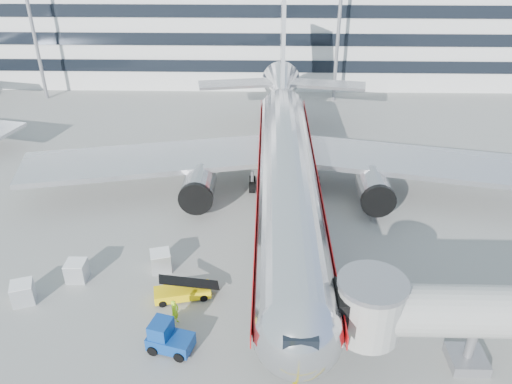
{
  "coord_description": "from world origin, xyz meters",
  "views": [
    {
      "loc": [
        -1.78,
        -29.89,
        23.87
      ],
      "look_at": [
        -2.64,
        6.14,
        4.0
      ],
      "focal_mm": 35.0,
      "sensor_mm": 36.0,
      "label": 1
    }
  ],
  "objects_px": {
    "belt_loader": "(182,292)",
    "ramp_worker": "(175,312)",
    "main_jet": "(286,161)",
    "cargo_container_right": "(77,271)",
    "cargo_container_front": "(161,261)",
    "baggage_tug": "(168,338)",
    "cargo_container_left": "(23,293)"
  },
  "relations": [
    {
      "from": "cargo_container_left",
      "to": "cargo_container_front",
      "type": "bearing_deg",
      "value": 23.47
    },
    {
      "from": "belt_loader",
      "to": "cargo_container_front",
      "type": "distance_m",
      "value": 3.91
    },
    {
      "from": "main_jet",
      "to": "cargo_container_right",
      "type": "xyz_separation_m",
      "value": [
        -15.88,
        -12.22,
        -3.46
      ]
    },
    {
      "from": "baggage_tug",
      "to": "cargo_container_left",
      "type": "xyz_separation_m",
      "value": [
        -10.98,
        4.16,
        -0.12
      ]
    },
    {
      "from": "cargo_container_right",
      "to": "ramp_worker",
      "type": "bearing_deg",
      "value": -28.76
    },
    {
      "from": "cargo_container_front",
      "to": "main_jet",
      "type": "bearing_deg",
      "value": 47.9
    },
    {
      "from": "baggage_tug",
      "to": "cargo_container_right",
      "type": "bearing_deg",
      "value": 140.12
    },
    {
      "from": "main_jet",
      "to": "belt_loader",
      "type": "bearing_deg",
      "value": -118.53
    },
    {
      "from": "baggage_tug",
      "to": "ramp_worker",
      "type": "xyz_separation_m",
      "value": [
        0.08,
        2.27,
        0.03
      ]
    },
    {
      "from": "ramp_worker",
      "to": "cargo_container_front",
      "type": "bearing_deg",
      "value": 46.74
    },
    {
      "from": "belt_loader",
      "to": "baggage_tug",
      "type": "relative_size",
      "value": 1.38
    },
    {
      "from": "main_jet",
      "to": "ramp_worker",
      "type": "distance_m",
      "value": 18.68
    },
    {
      "from": "main_jet",
      "to": "baggage_tug",
      "type": "distance_m",
      "value": 20.76
    },
    {
      "from": "main_jet",
      "to": "cargo_container_right",
      "type": "height_order",
      "value": "main_jet"
    },
    {
      "from": "belt_loader",
      "to": "cargo_container_left",
      "type": "height_order",
      "value": "belt_loader"
    },
    {
      "from": "cargo_container_left",
      "to": "cargo_container_right",
      "type": "bearing_deg",
      "value": 41.13
    },
    {
      "from": "baggage_tug",
      "to": "main_jet",
      "type": "bearing_deg",
      "value": 67.52
    },
    {
      "from": "cargo_container_left",
      "to": "main_jet",
      "type": "bearing_deg",
      "value": 38.15
    },
    {
      "from": "belt_loader",
      "to": "ramp_worker",
      "type": "relative_size",
      "value": 2.28
    },
    {
      "from": "cargo_container_right",
      "to": "baggage_tug",
      "type": "bearing_deg",
      "value": -39.88
    },
    {
      "from": "main_jet",
      "to": "cargo_container_front",
      "type": "relative_size",
      "value": 27.96
    },
    {
      "from": "main_jet",
      "to": "belt_loader",
      "type": "distance_m",
      "value": 16.51
    },
    {
      "from": "main_jet",
      "to": "cargo_container_front",
      "type": "xyz_separation_m",
      "value": [
        -9.83,
        -10.88,
        -3.44
      ]
    },
    {
      "from": "belt_loader",
      "to": "cargo_container_left",
      "type": "xyz_separation_m",
      "value": [
        -11.13,
        -0.64,
        0.22
      ]
    },
    {
      "from": "baggage_tug",
      "to": "cargo_container_left",
      "type": "height_order",
      "value": "baggage_tug"
    },
    {
      "from": "cargo_container_front",
      "to": "ramp_worker",
      "type": "bearing_deg",
      "value": -70.31
    },
    {
      "from": "cargo_container_right",
      "to": "cargo_container_left",
      "type": "bearing_deg",
      "value": -138.87
    },
    {
      "from": "cargo_container_right",
      "to": "cargo_container_front",
      "type": "xyz_separation_m",
      "value": [
        6.05,
        1.34,
        0.02
      ]
    },
    {
      "from": "belt_loader",
      "to": "baggage_tug",
      "type": "xyz_separation_m",
      "value": [
        -0.15,
        -4.8,
        0.34
      ]
    },
    {
      "from": "belt_loader",
      "to": "ramp_worker",
      "type": "xyz_separation_m",
      "value": [
        -0.07,
        -2.53,
        0.37
      ]
    },
    {
      "from": "belt_loader",
      "to": "baggage_tug",
      "type": "height_order",
      "value": "baggage_tug"
    },
    {
      "from": "cargo_container_front",
      "to": "ramp_worker",
      "type": "height_order",
      "value": "ramp_worker"
    }
  ]
}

